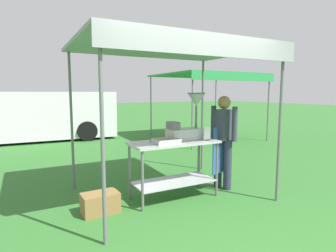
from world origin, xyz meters
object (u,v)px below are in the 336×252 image
at_px(donut_tray, 166,142).
at_px(menu_sign, 207,134).
at_px(vendor, 223,137).
at_px(supply_crate, 100,203).
at_px(donut_fryer, 188,122).
at_px(stall_canopy, 171,52).
at_px(donut_cart, 174,157).
at_px(neighbour_tent, 208,76).
at_px(van_white, 31,115).

distance_m(donut_tray, menu_sign, 0.71).
relative_size(vendor, supply_crate, 3.14).
distance_m(donut_fryer, menu_sign, 0.37).
relative_size(donut_tray, supply_crate, 0.75).
bearing_deg(stall_canopy, supply_crate, -174.10).
xyz_separation_m(donut_fryer, vendor, (0.68, -0.07, -0.29)).
relative_size(stall_canopy, supply_crate, 5.61).
xyz_separation_m(donut_cart, donut_fryer, (0.29, 0.06, 0.54)).
height_order(stall_canopy, donut_tray, stall_canopy).
height_order(donut_tray, neighbour_tent, neighbour_tent).
distance_m(donut_tray, supply_crate, 1.27).
height_order(donut_fryer, supply_crate, donut_fryer).
bearing_deg(donut_fryer, donut_tray, -162.05).
distance_m(vendor, neighbour_tent, 5.50).
bearing_deg(stall_canopy, donut_tray, -134.93).
bearing_deg(stall_canopy, donut_cart, -90.00).
relative_size(donut_fryer, van_white, 0.13).
bearing_deg(stall_canopy, menu_sign, -27.47).
height_order(stall_canopy, van_white, stall_canopy).
distance_m(donut_cart, neighbour_tent, 6.12).
distance_m(stall_canopy, van_white, 7.29).
xyz_separation_m(donut_cart, neighbour_tent, (3.85, 4.48, 1.58)).
height_order(vendor, van_white, van_white).
distance_m(stall_canopy, vendor, 1.69).
bearing_deg(donut_tray, stall_canopy, 45.07).
bearing_deg(supply_crate, donut_fryer, 3.37).
relative_size(donut_fryer, neighbour_tent, 0.23).
height_order(menu_sign, supply_crate, menu_sign).
bearing_deg(neighbour_tent, stall_canopy, -131.36).
bearing_deg(supply_crate, menu_sign, -4.83).
xyz_separation_m(van_white, neighbour_tent, (5.66, -2.54, 1.36)).
bearing_deg(menu_sign, vendor, 19.56).
height_order(menu_sign, van_white, van_white).
height_order(menu_sign, vendor, vendor).
bearing_deg(donut_fryer, van_white, 106.77).
height_order(donut_tray, van_white, van_white).
bearing_deg(supply_crate, van_white, 95.07).
bearing_deg(donut_tray, vendor, 4.33).
bearing_deg(donut_tray, van_white, 102.81).
bearing_deg(donut_tray, donut_fryer, 17.95).
relative_size(donut_tray, van_white, 0.07).
bearing_deg(supply_crate, vendor, 0.51).
relative_size(stall_canopy, donut_fryer, 3.81).
bearing_deg(donut_cart, van_white, 104.44).
distance_m(donut_fryer, neighbour_tent, 5.77).
relative_size(vendor, van_white, 0.29).
xyz_separation_m(stall_canopy, donut_cart, (-0.00, -0.10, -1.63)).
height_order(donut_cart, supply_crate, donut_cart).
distance_m(donut_cart, vendor, 1.00).
bearing_deg(neighbour_tent, vendor, -122.81).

